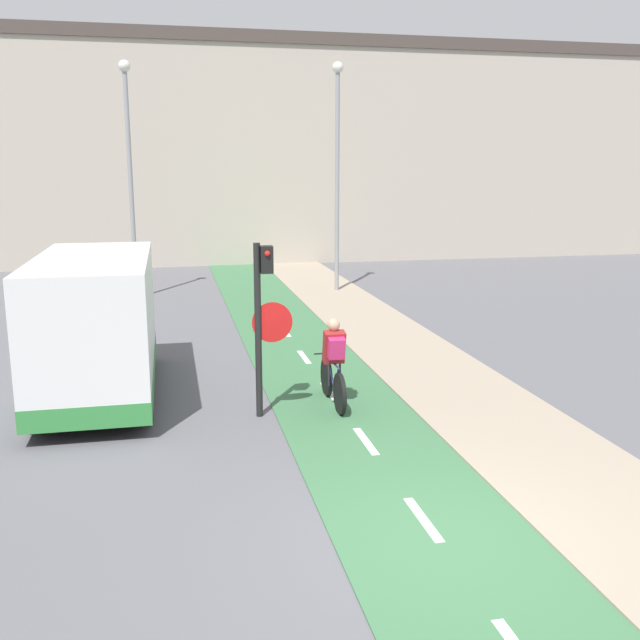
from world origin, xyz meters
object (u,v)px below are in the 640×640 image
object	(u,v)px
van	(97,329)
street_lamp_sidewalk	(337,156)
street_lamp_far	(129,157)
cyclist_near	(334,365)
traffic_light_pole	(263,310)

from	to	relation	value
van	street_lamp_sidewalk	bearing A→B (deg)	55.88
street_lamp_far	van	size ratio (longest dim) A/B	1.48
cyclist_near	street_lamp_sidewalk	bearing A→B (deg)	76.39
street_lamp_sidewalk	cyclist_near	world-z (taller)	street_lamp_sidewalk
traffic_light_pole	street_lamp_sidewalk	world-z (taller)	street_lamp_sidewalk
cyclist_near	street_lamp_far	bearing A→B (deg)	108.04
street_lamp_sidewalk	cyclist_near	bearing A→B (deg)	-103.61
street_lamp_sidewalk	cyclist_near	xyz separation A→B (m)	(-2.77, -11.43, -3.72)
street_lamp_far	van	xyz separation A→B (m)	(-0.26, -10.14, -3.13)
street_lamp_far	van	bearing A→B (deg)	-91.50
traffic_light_pole	street_lamp_far	xyz separation A→B (m)	(-2.52, 11.81, 2.57)
traffic_light_pole	street_lamp_sidewalk	size ratio (longest dim) A/B	0.39
traffic_light_pole	cyclist_near	world-z (taller)	traffic_light_pole
traffic_light_pole	cyclist_near	size ratio (longest dim) A/B	1.67
traffic_light_pole	street_lamp_sidewalk	bearing A→B (deg)	71.07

